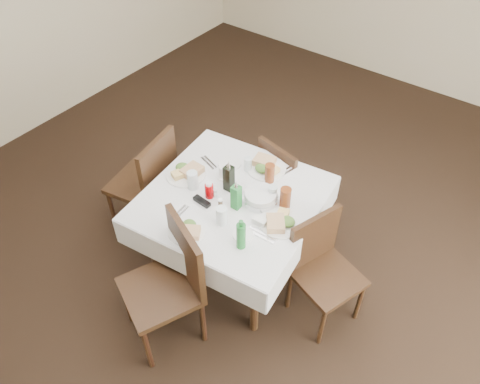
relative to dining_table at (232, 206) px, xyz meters
The scene contains 33 objects.
ground_plane 0.68m from the dining_table, 25.38° to the left, with size 7.00×7.00×0.00m, color black.
room_shell 1.05m from the dining_table, 25.38° to the left, with size 6.04×7.04×2.80m.
dining_table is the anchor object (origin of this frame).
chair_north 0.70m from the dining_table, 87.72° to the left, with size 0.47×0.47×0.84m.
chair_south 0.68m from the dining_table, 88.36° to the right, with size 0.61×0.61×0.98m.
chair_east 0.74m from the dining_table, ahead, with size 0.52×0.52×0.87m.
chair_west 0.80m from the dining_table, behind, with size 0.53×0.53×0.96m.
meal_north 0.41m from the dining_table, 86.94° to the left, with size 0.29×0.29×0.06m.
meal_south 0.45m from the dining_table, 94.09° to the right, with size 0.25×0.25×0.05m.
meal_east 0.43m from the dining_table, ahead, with size 0.29×0.29×0.06m.
meal_west 0.43m from the dining_table, behind, with size 0.29×0.29×0.06m.
side_plate_a 0.37m from the dining_table, 130.06° to the left, with size 0.18×0.18×0.01m.
side_plate_b 0.37m from the dining_table, 40.87° to the right, with size 0.14×0.14×0.01m.
water_n 0.35m from the dining_table, 104.89° to the left, with size 0.06×0.06×0.11m.
water_s 0.30m from the dining_table, 67.51° to the right, with size 0.07×0.07×0.14m.
water_e 0.32m from the dining_table, 32.21° to the left, with size 0.06×0.06×0.12m.
water_w 0.34m from the dining_table, 162.05° to the right, with size 0.08×0.08×0.14m.
iced_tea_a 0.36m from the dining_table, 68.56° to the left, with size 0.07×0.07×0.15m.
iced_tea_b 0.41m from the dining_table, 22.69° to the left, with size 0.08×0.08×0.16m.
bread_basket 0.24m from the dining_table, 24.30° to the left, with size 0.25×0.25×0.08m.
oil_cruet_dark 0.22m from the dining_table, 140.72° to the left, with size 0.06×0.06×0.26m.
oil_cruet_green 0.22m from the dining_table, 35.48° to the right, with size 0.06×0.06×0.24m.
ketchup_bottle 0.22m from the dining_table, 144.44° to the right, with size 0.06×0.06×0.13m.
salt_shaker 0.17m from the dining_table, 146.44° to the right, with size 0.03×0.03×0.07m.
pepper_shaker 0.17m from the dining_table, 92.23° to the right, with size 0.03×0.03×0.07m.
coffee_mug 0.26m from the dining_table, 140.93° to the left, with size 0.14×0.13×0.09m.
sunglasses 0.24m from the dining_table, 127.06° to the right, with size 0.14×0.05×0.03m.
green_bottle 0.49m from the dining_table, 45.19° to the right, with size 0.06×0.06×0.23m.
sugar_caddy 0.34m from the dining_table, 17.10° to the right, with size 0.10×0.06×0.05m.
cutlery_n 0.46m from the dining_table, 69.81° to the left, with size 0.09×0.20×0.01m.
cutlery_s 0.40m from the dining_table, 118.68° to the right, with size 0.05×0.17×0.01m.
cutlery_e 0.42m from the dining_table, 24.19° to the right, with size 0.21×0.06×0.01m.
cutlery_w 0.42m from the dining_table, 152.54° to the left, with size 0.18×0.09×0.01m.
Camera 1 is at (1.34, -1.90, 3.07)m, focal length 35.00 mm.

